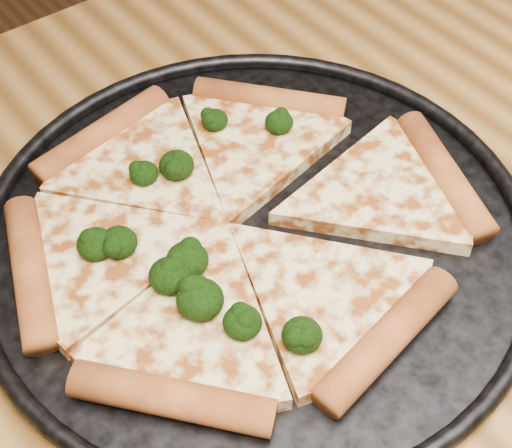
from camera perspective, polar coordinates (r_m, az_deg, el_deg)
dining_table at (r=0.58m, az=4.13°, el=-14.79°), size 1.20×0.90×0.75m
pizza_pan at (r=0.55m, az=0.00°, el=-0.55°), size 0.40×0.40×0.02m
pizza at (r=0.55m, az=-1.54°, el=0.04°), size 0.35×0.32×0.02m
broccoli_florets at (r=0.52m, az=-4.90°, el=-1.43°), size 0.20×0.22×0.02m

